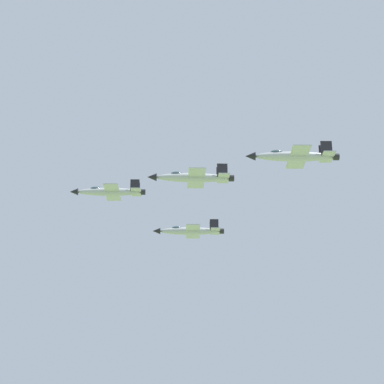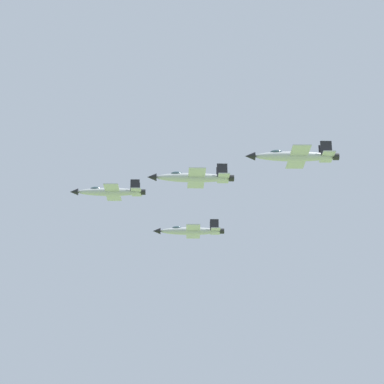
{
  "view_description": "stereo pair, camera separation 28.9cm",
  "coord_description": "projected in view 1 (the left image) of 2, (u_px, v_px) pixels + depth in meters",
  "views": [
    {
      "loc": [
        41.86,
        -163.08,
        110.64
      ],
      "look_at": [
        34.63,
        -9.81,
        171.48
      ],
      "focal_mm": 70.34,
      "sensor_mm": 36.0,
      "label": 1
    },
    {
      "loc": [
        42.14,
        -163.06,
        110.64
      ],
      "look_at": [
        34.63,
        -9.81,
        171.48
      ],
      "focal_mm": 70.34,
      "sensor_mm": 36.0,
      "label": 2
    }
  ],
  "objects": [
    {
      "name": "jet_left_outer",
      "position": [
        294.0,
        156.0,
        142.25
      ],
      "size": [
        17.88,
        10.93,
        3.76
      ],
      "rotation": [
        0.0,
        0.0,
        3.21
      ],
      "color": "#9EA3A8"
    },
    {
      "name": "jet_lead",
      "position": [
        109.0,
        192.0,
        173.31
      ],
      "size": [
        17.51,
        10.7,
        3.68
      ],
      "rotation": [
        0.0,
        0.0,
        3.2
      ],
      "color": "#9EA3A8"
    },
    {
      "name": "jet_right_wingman",
      "position": [
        190.0,
        231.0,
        187.15
      ],
      "size": [
        17.87,
        10.9,
        3.76
      ],
      "rotation": [
        0.0,
        0.0,
        3.19
      ],
      "color": "#9EA3A8"
    },
    {
      "name": "jet_left_wingman",
      "position": [
        193.0,
        177.0,
        157.63
      ],
      "size": [
        18.31,
        11.25,
        3.85
      ],
      "rotation": [
        0.0,
        0.0,
        3.23
      ],
      "color": "#9EA3A8"
    }
  ]
}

